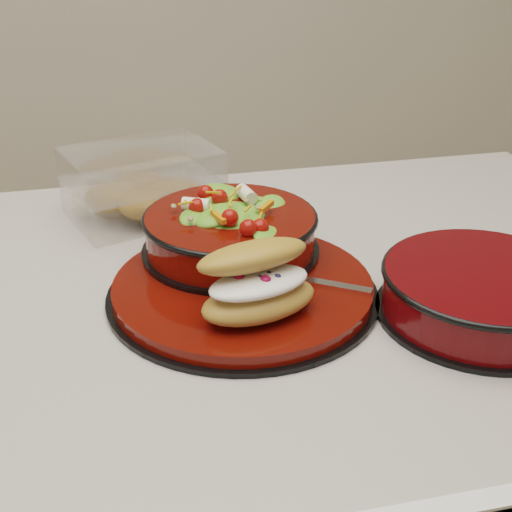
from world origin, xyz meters
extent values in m
cube|color=#AFAAA0|center=(0.00, 0.00, 0.88)|extent=(1.24, 0.74, 0.04)
cylinder|color=black|center=(0.06, -0.02, 0.90)|extent=(0.31, 0.31, 0.01)
cylinder|color=#540802|center=(0.06, -0.02, 0.91)|extent=(0.29, 0.29, 0.01)
torus|color=black|center=(0.07, -0.03, 0.92)|extent=(0.17, 0.17, 0.01)
cylinder|color=black|center=(0.06, 0.05, 0.92)|extent=(0.22, 0.22, 0.01)
cylinder|color=#540802|center=(0.06, 0.05, 0.95)|extent=(0.20, 0.20, 0.04)
torus|color=black|center=(0.06, 0.05, 0.97)|extent=(0.21, 0.21, 0.01)
ellipsoid|color=#3D7921|center=(0.06, 0.05, 0.96)|extent=(0.17, 0.17, 0.07)
sphere|color=#AF0D07|center=(0.10, 0.05, 1.00)|extent=(0.02, 0.02, 0.02)
sphere|color=#AF0D07|center=(0.08, 0.09, 1.00)|extent=(0.02, 0.02, 0.02)
sphere|color=#AF0D07|center=(0.04, 0.09, 1.00)|extent=(0.02, 0.02, 0.02)
sphere|color=#AF0D07|center=(0.02, 0.05, 1.00)|extent=(0.02, 0.02, 0.02)
sphere|color=#AF0D07|center=(0.04, 0.02, 1.00)|extent=(0.02, 0.02, 0.02)
sphere|color=#AF0D07|center=(0.08, 0.02, 1.00)|extent=(0.02, 0.02, 0.02)
cylinder|color=silver|center=(0.09, 0.09, 1.00)|extent=(0.03, 0.04, 0.02)
cylinder|color=silver|center=(0.02, 0.07, 1.00)|extent=(0.04, 0.03, 0.02)
cube|color=orange|center=(0.04, 0.03, 1.00)|extent=(0.03, 0.03, 0.01)
cube|color=orange|center=(0.10, 0.04, 1.00)|extent=(0.03, 0.02, 0.01)
ellipsoid|color=#A67832|center=(0.06, -0.09, 0.94)|extent=(0.14, 0.10, 0.03)
ellipsoid|color=white|center=(0.06, -0.09, 0.96)|extent=(0.12, 0.08, 0.02)
ellipsoid|color=#A67832|center=(0.06, -0.08, 0.98)|extent=(0.13, 0.09, 0.03)
sphere|color=#A20B2E|center=(0.04, -0.09, 0.96)|extent=(0.01, 0.01, 0.01)
sphere|color=#A20B2E|center=(0.07, -0.10, 0.96)|extent=(0.01, 0.01, 0.01)
sphere|color=#191947|center=(0.05, -0.09, 0.96)|extent=(0.01, 0.01, 0.01)
sphere|color=#191947|center=(0.07, -0.09, 0.96)|extent=(0.01, 0.01, 0.01)
sphere|color=#191947|center=(0.06, -0.10, 0.96)|extent=(0.01, 0.01, 0.01)
sphere|color=#191947|center=(0.08, -0.10, 0.96)|extent=(0.01, 0.01, 0.01)
cube|color=silver|center=(0.14, -0.04, 0.92)|extent=(0.11, 0.08, 0.00)
cube|color=silver|center=(0.07, 0.00, 0.92)|extent=(0.04, 0.04, 0.00)
cube|color=white|center=(-0.03, 0.24, 0.93)|extent=(0.23, 0.20, 0.05)
cube|color=white|center=(-0.03, 0.24, 0.97)|extent=(0.23, 0.20, 0.04)
ellipsoid|color=#A67832|center=(-0.07, 0.24, 0.93)|extent=(0.08, 0.06, 0.04)
ellipsoid|color=#A67832|center=(0.02, 0.24, 0.93)|extent=(0.08, 0.06, 0.04)
ellipsoid|color=#A67832|center=(-0.03, 0.28, 0.93)|extent=(0.08, 0.06, 0.04)
ellipsoid|color=#A67832|center=(-0.03, 0.20, 0.93)|extent=(0.08, 0.06, 0.04)
cylinder|color=black|center=(0.30, -0.12, 0.90)|extent=(0.23, 0.23, 0.01)
cylinder|color=#4B0506|center=(0.30, -0.12, 0.93)|extent=(0.21, 0.21, 0.05)
torus|color=black|center=(0.30, -0.12, 0.95)|extent=(0.22, 0.22, 0.01)
camera|label=1|loc=(-0.08, -0.70, 1.31)|focal=50.00mm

